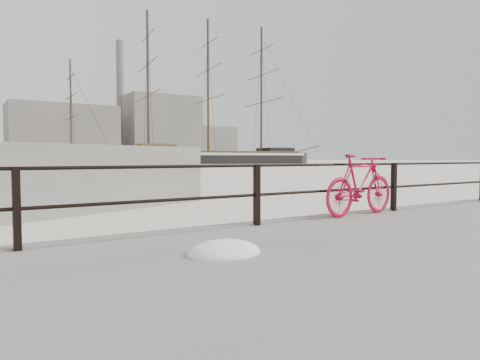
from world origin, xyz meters
TOP-DOWN VIEW (x-y plane):
  - ground at (0.00, 0.00)m, footprint 400.00×400.00m
  - guardrail at (0.00, -0.15)m, footprint 28.00×0.10m
  - bicycle at (-1.14, -0.25)m, footprint 1.96×0.43m
  - barque_black at (41.36, 82.64)m, footprint 64.35×28.56m
  - schooner_mid at (3.99, 82.97)m, footprint 30.27×13.28m
  - industrial_west at (20.00, 140.00)m, footprint 32.00×18.00m
  - industrial_mid at (55.00, 145.00)m, footprint 26.00×20.00m
  - industrial_east at (78.00, 150.00)m, footprint 20.00×16.00m
  - smokestack at (42.00, 150.00)m, footprint 2.80×2.80m

SIDE VIEW (x-z plane):
  - ground at x=0.00m, z-range 0.00..0.00m
  - barque_black at x=41.36m, z-range -17.51..17.51m
  - schooner_mid at x=3.99m, z-range -10.75..10.75m
  - guardrail at x=0.00m, z-range 0.35..1.35m
  - bicycle at x=-1.14m, z-range 0.35..1.52m
  - industrial_east at x=78.00m, z-range 0.00..14.00m
  - industrial_west at x=20.00m, z-range 0.00..18.00m
  - industrial_mid at x=55.00m, z-range 0.00..24.00m
  - smokestack at x=42.00m, z-range 0.00..44.00m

